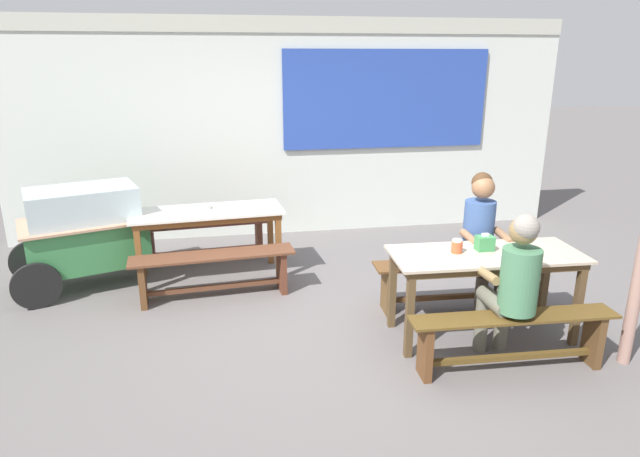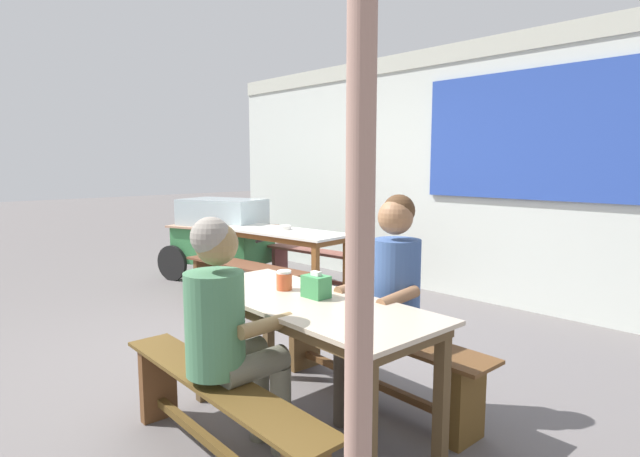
% 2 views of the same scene
% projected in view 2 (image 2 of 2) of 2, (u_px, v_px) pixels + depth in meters
% --- Properties ---
extents(ground_plane, '(40.00, 40.00, 0.00)m').
position_uv_depth(ground_plane, '(249.00, 352.00, 4.02)').
color(ground_plane, '#625D5C').
extents(backdrop_wall, '(7.34, 0.23, 2.80)m').
position_uv_depth(backdrop_wall, '(448.00, 166.00, 5.71)').
color(backdrop_wall, silver).
rests_on(backdrop_wall, ground_plane).
extents(dining_table_far, '(1.64, 0.75, 0.76)m').
position_uv_depth(dining_table_far, '(283.00, 238.00, 5.62)').
color(dining_table_far, silver).
rests_on(dining_table_far, ground_plane).
extents(dining_table_near, '(1.62, 0.71, 0.76)m').
position_uv_depth(dining_table_near, '(305.00, 314.00, 2.76)').
color(dining_table_near, '#C3B19A').
rests_on(dining_table_near, ground_plane).
extents(bench_far_back, '(1.51, 0.39, 0.46)m').
position_uv_depth(bench_far_back, '(316.00, 263.00, 6.08)').
color(bench_far_back, brown).
rests_on(bench_far_back, ground_plane).
extents(bench_far_front, '(1.63, 0.45, 0.46)m').
position_uv_depth(bench_far_front, '(245.00, 279.00, 5.24)').
color(bench_far_front, brown).
rests_on(bench_far_front, ground_plane).
extents(bench_near_back, '(1.61, 0.36, 0.46)m').
position_uv_depth(bench_near_back, '(374.00, 354.00, 3.18)').
color(bench_near_back, brown).
rests_on(bench_near_back, ground_plane).
extents(bench_near_front, '(1.61, 0.31, 0.46)m').
position_uv_depth(bench_near_front, '(217.00, 413.00, 2.44)').
color(bench_near_front, brown).
rests_on(bench_near_front, ground_plane).
extents(food_cart, '(1.70, 1.22, 1.05)m').
position_uv_depth(food_cart, '(222.00, 233.00, 6.54)').
color(food_cart, '#388047').
rests_on(food_cart, ground_plane).
extents(person_right_near_table, '(0.40, 0.55, 1.32)m').
position_uv_depth(person_right_near_table, '(388.00, 293.00, 2.94)').
color(person_right_near_table, '#41382E').
rests_on(person_right_near_table, ground_plane).
extents(person_near_front, '(0.40, 0.52, 1.25)m').
position_uv_depth(person_near_front, '(229.00, 326.00, 2.43)').
color(person_near_front, '#686757').
rests_on(person_near_front, ground_plane).
extents(tissue_box, '(0.14, 0.11, 0.15)m').
position_uv_depth(tissue_box, '(316.00, 286.00, 2.78)').
color(tissue_box, '#3D8D50').
rests_on(tissue_box, dining_table_near).
extents(condiment_jar, '(0.09, 0.09, 0.11)m').
position_uv_depth(condiment_jar, '(284.00, 280.00, 2.95)').
color(condiment_jar, '#D45530').
rests_on(condiment_jar, dining_table_near).
extents(soup_bowl, '(0.14, 0.14, 0.05)m').
position_uv_depth(soup_bowl, '(285.00, 228.00, 5.66)').
color(soup_bowl, silver).
rests_on(soup_bowl, dining_table_far).
extents(wooden_support_post, '(0.09, 0.09, 2.42)m').
position_uv_depth(wooden_support_post, '(360.00, 254.00, 1.60)').
color(wooden_support_post, '#9F7A6C').
rests_on(wooden_support_post, ground_plane).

